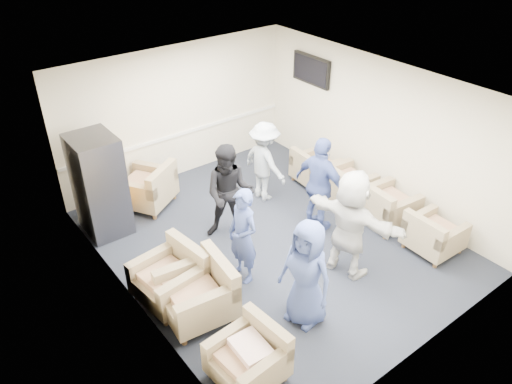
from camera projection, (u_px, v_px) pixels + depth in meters
floor at (272, 240)px, 8.59m from camera, size 6.00×6.00×0.00m
ceiling at (275, 91)px, 7.16m from camera, size 6.00×6.00×0.00m
back_wall at (178, 113)px, 9.89m from camera, size 5.00×0.02×2.70m
front_wall at (434, 273)px, 5.85m from camera, size 5.00×0.02×2.70m
left_wall at (126, 230)px, 6.58m from camera, size 0.02×6.00×2.70m
right_wall at (378, 131)px, 9.16m from camera, size 0.02×6.00×2.70m
chair_rail at (180, 134)px, 10.12m from camera, size 4.98×0.04×0.06m
tv at (311, 70)px, 9.97m from camera, size 0.10×1.00×0.58m
armchair_left_near at (251, 358)px, 6.08m from camera, size 0.86×0.86×0.64m
armchair_left_mid at (201, 294)px, 6.95m from camera, size 1.03×1.03×0.74m
armchair_left_far at (173, 278)px, 7.25m from camera, size 0.99×0.99×0.71m
armchair_right_near at (432, 236)px, 8.18m from camera, size 0.81×0.81×0.63m
armchair_right_midnear at (385, 207)px, 8.84m from camera, size 0.94×0.94×0.69m
armchair_right_midfar at (344, 186)px, 9.46m from camera, size 0.93×0.93×0.69m
armchair_right_far at (314, 170)px, 10.06m from camera, size 0.85×0.85×0.63m
armchair_corner at (149, 189)px, 9.33m from camera, size 1.25×1.25×0.73m
vending_machine at (100, 185)px, 8.41m from camera, size 0.73×0.85×1.80m
backpack at (214, 293)px, 7.14m from camera, size 0.33×0.29×0.47m
pillow at (251, 349)px, 5.98m from camera, size 0.40×0.51×0.14m
person_front_left at (307, 274)px, 6.64m from camera, size 0.66×0.88×1.63m
person_mid_left at (243, 236)px, 7.40m from camera, size 0.40×0.59×1.56m
person_back_left at (230, 193)px, 8.27m from camera, size 1.06×1.04×1.72m
person_back_right at (264, 162)px, 9.35m from camera, size 0.66×1.05×1.57m
person_mid_right at (320, 186)px, 8.44m from camera, size 0.56×1.07×1.75m
person_front_right at (350, 224)px, 7.48m from camera, size 0.88×1.73×1.78m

